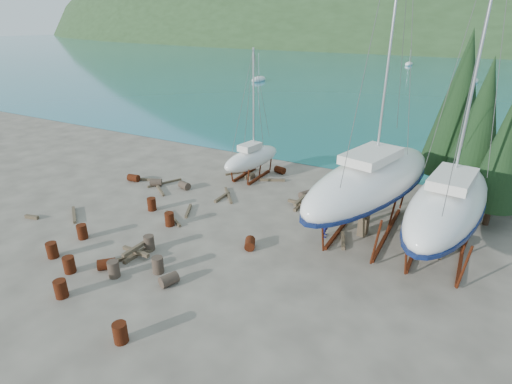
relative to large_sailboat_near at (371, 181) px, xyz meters
The scene contains 49 objects.
ground 9.95m from the large_sailboat_near, 143.28° to the right, with size 600.00×600.00×0.00m, color #554D43.
bay_water 309.49m from the large_sailboat_near, 91.40° to the left, with size 700.00×700.00×0.00m, color #18697A.
far_hill 314.48m from the large_sailboat_near, 91.37° to the left, with size 800.00×360.00×110.00m, color #23381C.
far_house_left 196.36m from the large_sailboat_near, 110.12° to the left, with size 6.60×5.60×5.60m.
far_house_center 186.42m from the large_sailboat_near, 98.49° to the left, with size 6.60×5.60×5.60m.
cypress_near_right 8.47m from the large_sailboat_near, 52.12° to the left, with size 3.60×3.60×10.00m.
cypress_mid_right 7.98m from the large_sailboat_near, 34.12° to the left, with size 3.06×3.06×8.50m.
cypress_back_left 9.68m from the large_sailboat_near, 67.55° to the left, with size 4.14×4.14×11.50m.
moored_boat_left 66.14m from the large_sailboat_near, 124.62° to the left, with size 2.00×5.00×6.05m.
moored_boat_mid 74.47m from the large_sailboat_near, 88.10° to the left, with size 2.00×5.00×6.05m.
moored_boat_far 105.57m from the large_sailboat_near, 98.47° to the left, with size 2.00×5.00×6.05m.
large_sailboat_near is the anchor object (origin of this frame).
large_sailboat_far 4.29m from the large_sailboat_near, ahead, with size 4.68×11.82×18.19m.
small_sailboat_shore 11.58m from the large_sailboat_near, 157.48° to the left, with size 2.94×6.52×10.07m.
worker 3.58m from the large_sailboat_near, 133.35° to the right, with size 0.71×0.47×1.95m, color navy.
drum_0 17.26m from the large_sailboat_near, 147.15° to the right, with size 0.58×0.58×0.88m, color #5D2B0F.
drum_1 12.68m from the large_sailboat_near, 123.74° to the right, with size 0.58×0.58×0.88m, color #2D2823.
drum_2 18.66m from the large_sailboat_near, behind, with size 0.58×0.58×0.88m, color #5D2B0F.
drum_3 17.32m from the large_sailboat_near, 128.31° to the right, with size 0.58×0.58×0.88m, color #5D2B0F.
drum_4 11.39m from the large_sailboat_near, 144.70° to the left, with size 0.58×0.58×0.88m, color #5D2B0F.
drum_5 12.91m from the large_sailboat_near, 129.55° to the right, with size 0.58×0.58×0.88m, color #2D2823.
drum_6 7.99m from the large_sailboat_near, 133.73° to the right, with size 0.58×0.58×0.88m, color #5D2B0F.
drum_7 15.59m from the large_sailboat_near, 113.15° to the right, with size 0.58×0.58×0.88m, color #5D2B0F.
drum_8 14.37m from the large_sailboat_near, 162.06° to the right, with size 0.58×0.58×0.88m, color #5D2B0F.
drum_9 14.15m from the large_sailboat_near, behind, with size 0.58×0.58×0.88m, color #2D2823.
drum_10 18.29m from the large_sailboat_near, 140.78° to the right, with size 0.58×0.58×0.88m, color #5D2B0F.
drum_11 6.40m from the large_sailboat_near, 153.20° to the left, with size 0.58×0.58×0.88m, color #2D2823.
drum_12 15.38m from the large_sailboat_near, 134.35° to the right, with size 0.58×0.58×0.88m, color #5D2B0F.
drum_13 17.12m from the large_sailboat_near, 135.16° to the right, with size 0.58×0.58×0.88m, color #5D2B0F.
drum_14 12.50m from the large_sailboat_near, 153.30° to the right, with size 0.58×0.58×0.88m, color #5D2B0F.
drum_15 16.45m from the large_sailboat_near, behind, with size 0.58×0.58×0.88m, color #2D2823.
drum_16 13.25m from the large_sailboat_near, 140.21° to the right, with size 0.58×0.58×0.88m, color #2D2823.
drum_17 14.99m from the large_sailboat_near, 131.22° to the right, with size 0.58×0.58×0.88m, color #2D2823.
timber_0 14.53m from the large_sailboat_near, 153.75° to the left, with size 0.14×2.95×0.14m, color brown.
timber_1 3.88m from the large_sailboat_near, 108.93° to the right, with size 0.19×1.86×0.19m, color brown.
timber_2 18.17m from the large_sailboat_near, behind, with size 0.19×2.09×0.19m, color brown.
timber_4 12.01m from the large_sailboat_near, 163.04° to the right, with size 0.17×1.93×0.17m, color brown.
timber_5 14.25m from the large_sailboat_near, 137.57° to the right, with size 0.16×2.39×0.16m, color brown.
timber_6 10.26m from the large_sailboat_near, 153.07° to the left, with size 0.19×2.04×0.19m, color brown.
timber_8 10.83m from the large_sailboat_near, behind, with size 0.19×1.86×0.19m, color brown.
timber_9 13.24m from the large_sailboat_near, 159.32° to the left, with size 0.15×2.21×0.15m, color brown.
timber_10 10.63m from the large_sailboat_near, behind, with size 0.16×2.81×0.16m, color brown.
timber_11 12.61m from the large_sailboat_near, 157.08° to the right, with size 0.15×2.47×0.15m, color brown.
timber_13 21.65m from the large_sailboat_near, 154.75° to the right, with size 0.22×0.96×0.22m, color brown.
timber_14 19.12m from the large_sailboat_near, 156.39° to the right, with size 0.18×2.46×0.18m, color brown.
timber_15 16.20m from the large_sailboat_near, behind, with size 0.15×2.83×0.15m, color brown.
timber_17 15.56m from the large_sailboat_near, behind, with size 0.16×2.18×0.16m, color brown.
timber_pile_fore 13.96m from the large_sailboat_near, 137.85° to the right, with size 1.80×1.80×0.60m.
timber_pile_aft 5.76m from the large_sailboat_near, 167.79° to the left, with size 1.80×1.80×0.60m.
Camera 1 is at (12.27, -16.62, 11.86)m, focal length 28.00 mm.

